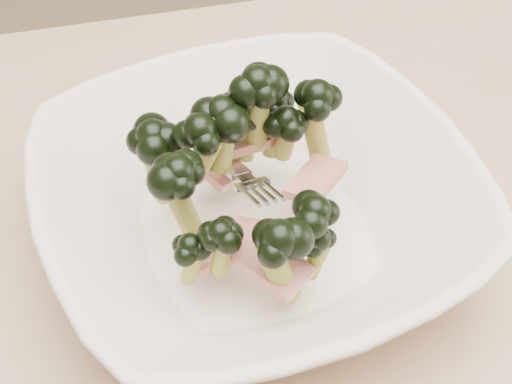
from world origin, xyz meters
TOP-DOWN VIEW (x-y plane):
  - dining_table at (0.00, 0.00)m, footprint 1.20×0.80m
  - broccoli_dish at (-0.08, 0.07)m, footprint 0.35×0.35m

SIDE VIEW (x-z plane):
  - dining_table at x=0.00m, z-range 0.28..1.03m
  - broccoli_dish at x=-0.08m, z-range 0.73..0.86m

